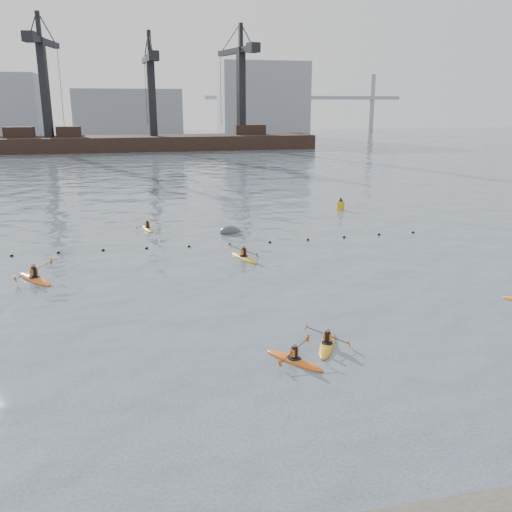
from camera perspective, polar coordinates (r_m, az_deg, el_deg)
The scene contains 11 objects.
ground at distance 19.36m, azimuth 6.77°, elevation -15.39°, with size 400.00×400.00×0.00m, color #3D4D59.
float_line at distance 39.69m, azimuth -4.95°, elevation 1.17°, with size 33.24×0.73×0.24m.
barge_pier at distance 125.90m, azimuth -10.79°, elevation 11.78°, with size 72.00×19.30×29.50m.
skyline at distance 165.99m, azimuth -10.74°, elevation 15.21°, with size 141.00×28.00×22.00m.
kayaker_0 at distance 22.15m, azimuth 4.05°, elevation -10.81°, with size 2.10×2.64×0.96m.
kayaker_1 at distance 23.59m, azimuth 7.50°, elevation -9.18°, with size 1.84×2.83×1.04m.
kayaker_2 at distance 34.32m, azimuth -22.27°, elevation -2.18°, with size 2.64×3.33×1.20m.
kayaker_3 at distance 36.17m, azimuth -1.28°, elevation -0.11°, with size 2.17×3.26×1.26m.
kayaker_5 at distance 45.49m, azimuth -11.34°, elevation 2.87°, with size 2.00×2.99×1.06m.
mooring_buoy at distance 43.68m, azimuth -2.68°, elevation 2.52°, with size 2.13×1.26×1.06m, color #3A3C3F.
nav_buoy at distance 53.61m, azimuth 8.87°, elevation 5.29°, with size 0.78×0.78×1.43m.
Camera 1 is at (-5.89, -15.52, 9.97)m, focal length 38.00 mm.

